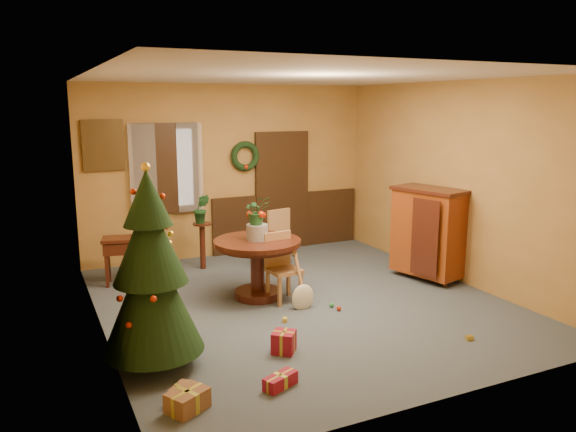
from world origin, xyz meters
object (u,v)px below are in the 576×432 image
dining_table (257,257)px  christmas_tree (151,273)px  sideboard (428,231)px  chair_near (281,264)px  writing_desk (130,249)px

dining_table → christmas_tree: christmas_tree is taller
dining_table → sideboard: sideboard is taller
dining_table → chair_near: (0.25, -0.21, -0.07)m
dining_table → christmas_tree: bearing=-139.5°
writing_desk → sideboard: 4.36m
chair_near → christmas_tree: (-1.95, -1.24, 0.48)m
chair_near → sideboard: 2.36m
chair_near → writing_desk: (-1.68, 1.58, 0.03)m
christmas_tree → writing_desk: size_ratio=2.42×
dining_table → writing_desk: bearing=136.2°
chair_near → christmas_tree: christmas_tree is taller
christmas_tree → sideboard: size_ratio=1.49×
christmas_tree → sideboard: christmas_tree is taller
dining_table → christmas_tree: 2.27m
dining_table → writing_desk: 1.97m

